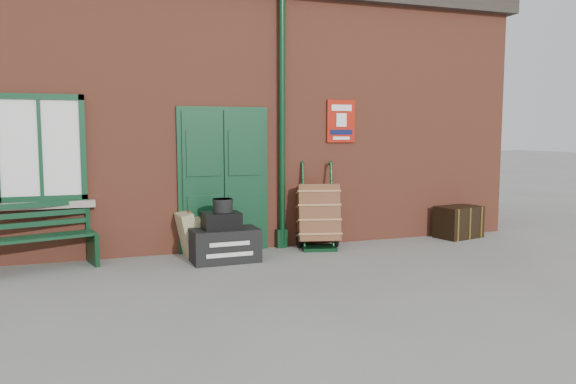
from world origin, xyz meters
name	(u,v)px	position (x,y,z in m)	size (l,w,h in m)	color
ground	(271,271)	(0.00, 0.00, 0.00)	(80.00, 80.00, 0.00)	gray
station_building	(214,117)	(0.00, 3.49, 2.16)	(10.30, 4.30, 4.36)	brown
bench	(35,236)	(-2.99, 1.10, 0.48)	(1.60, 0.85, 0.95)	#0E341D
houdini_trunk	(225,245)	(-0.45, 0.76, 0.24)	(0.96, 0.53, 0.48)	black
strongbox	(221,221)	(-0.50, 0.76, 0.60)	(0.53, 0.39, 0.24)	black
hatbox	(223,205)	(-0.47, 0.79, 0.82)	(0.29, 0.29, 0.19)	black
suitcase_back	(188,235)	(-0.90, 1.25, 0.34)	(0.19, 0.47, 0.66)	tan
suitcase_front	(201,238)	(-0.72, 1.19, 0.29)	(0.17, 0.42, 0.56)	tan
porter_trolley	(318,215)	(1.20, 1.23, 0.53)	(0.82, 0.86, 1.36)	#0C3218
dark_trunk	(458,222)	(3.89, 1.22, 0.28)	(0.78, 0.51, 0.56)	black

